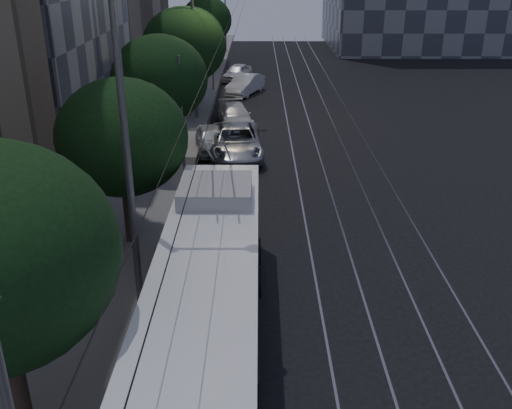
{
  "coord_description": "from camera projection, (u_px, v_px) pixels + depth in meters",
  "views": [
    {
      "loc": [
        -1.7,
        -16.38,
        10.12
      ],
      "look_at": [
        -1.75,
        1.53,
        2.3
      ],
      "focal_mm": 40.0,
      "sensor_mm": 36.0,
      "label": 1
    }
  ],
  "objects": [
    {
      "name": "tree_2",
      "position": [
        160.0,
        79.0,
        27.87
      ],
      "size": [
        4.73,
        4.73,
        6.75
      ],
      "color": "black",
      "rests_on": "ground"
    },
    {
      "name": "ground",
      "position": [
        308.0,
        286.0,
        19.05
      ],
      "size": [
        120.0,
        120.0,
        0.0
      ],
      "primitive_type": "plane",
      "color": "black",
      "rests_on": "ground"
    },
    {
      "name": "sidewalk",
      "position": [
        169.0,
        123.0,
        37.38
      ],
      "size": [
        5.0,
        90.0,
        0.15
      ],
      "primitive_type": "cube",
      "color": "slate",
      "rests_on": "ground"
    },
    {
      "name": "tram_rails",
      "position": [
        322.0,
        124.0,
        37.38
      ],
      "size": [
        4.52,
        90.0,
        0.02
      ],
      "color": "gray",
      "rests_on": "ground"
    },
    {
      "name": "car_white_a",
      "position": [
        211.0,
        139.0,
        31.93
      ],
      "size": [
        2.33,
        4.37,
        1.42
      ],
      "primitive_type": "imported",
      "rotation": [
        0.0,
        0.0,
        0.16
      ],
      "color": "#B7B8BC",
      "rests_on": "ground"
    },
    {
      "name": "pickup_silver",
      "position": [
        236.0,
        142.0,
        31.1
      ],
      "size": [
        3.18,
        6.2,
        1.67
      ],
      "primitive_type": "imported",
      "rotation": [
        0.0,
        0.0,
        0.07
      ],
      "color": "#A9AAB1",
      "rests_on": "ground"
    },
    {
      "name": "tree_4",
      "position": [
        189.0,
        41.0,
        39.47
      ],
      "size": [
        5.06,
        5.06,
        7.05
      ],
      "color": "black",
      "rests_on": "ground"
    },
    {
      "name": "car_white_d",
      "position": [
        237.0,
        72.0,
        50.25
      ],
      "size": [
        2.88,
        4.51,
        1.43
      ],
      "primitive_type": "imported",
      "rotation": [
        0.0,
        0.0,
        -0.31
      ],
      "color": "silver",
      "rests_on": "ground"
    },
    {
      "name": "car_white_c",
      "position": [
        245.0,
        84.0,
        45.34
      ],
      "size": [
        3.23,
        4.9,
        1.53
      ],
      "primitive_type": "imported",
      "rotation": [
        0.0,
        0.0,
        -0.38
      ],
      "color": "silver",
      "rests_on": "ground"
    },
    {
      "name": "tree_3",
      "position": [
        184.0,
        46.0,
        37.15
      ],
      "size": [
        5.47,
        5.47,
        7.24
      ],
      "color": "black",
      "rests_on": "ground"
    },
    {
      "name": "streetlamp_near",
      "position": [
        140.0,
        126.0,
        14.91
      ],
      "size": [
        2.43,
        0.44,
        10.04
      ],
      "color": "#5F5F62",
      "rests_on": "ground"
    },
    {
      "name": "trolleybus",
      "position": [
        210.0,
        291.0,
        15.55
      ],
      "size": [
        2.81,
        12.71,
        5.63
      ],
      "rotation": [
        0.0,
        0.0,
        -0.0
      ],
      "color": "silver",
      "rests_on": "ground"
    },
    {
      "name": "overhead_wires",
      "position": [
        206.0,
        71.0,
        36.01
      ],
      "size": [
        2.23,
        90.0,
        6.0
      ],
      "color": "black",
      "rests_on": "ground"
    },
    {
      "name": "car_white_b",
      "position": [
        235.0,
        116.0,
        36.71
      ],
      "size": [
        2.75,
        5.01,
        1.38
      ],
      "primitive_type": "imported",
      "rotation": [
        0.0,
        0.0,
        0.18
      ],
      "color": "silver",
      "rests_on": "ground"
    },
    {
      "name": "streetlamp_far",
      "position": [
        199.0,
        16.0,
        35.82
      ],
      "size": [
        2.66,
        0.44,
        11.15
      ],
      "color": "#5F5F62",
      "rests_on": "ground"
    },
    {
      "name": "tree_5",
      "position": [
        207.0,
        20.0,
        53.31
      ],
      "size": [
        4.71,
        4.71,
        6.78
      ],
      "color": "black",
      "rests_on": "ground"
    },
    {
      "name": "tree_1",
      "position": [
        122.0,
        138.0,
        20.24
      ],
      "size": [
        4.69,
        4.69,
        6.33
      ],
      "color": "black",
      "rests_on": "ground"
    }
  ]
}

